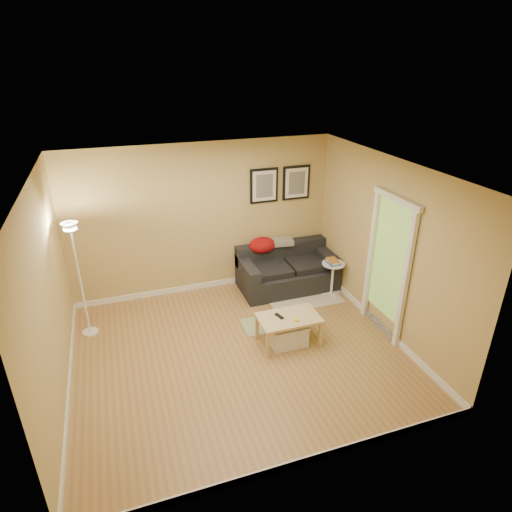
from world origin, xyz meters
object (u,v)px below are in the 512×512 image
at_px(book_stack, 333,261).
at_px(floor_lamp, 81,284).
at_px(side_table, 332,279).
at_px(sofa, 288,269).
at_px(storage_bin, 288,334).
at_px(coffee_table, 288,330).

distance_m(book_stack, floor_lamp, 4.01).
xyz_separation_m(side_table, book_stack, (-0.01, 0.00, 0.34)).
distance_m(sofa, storage_bin, 1.70).
distance_m(sofa, side_table, 0.80).
xyz_separation_m(side_table, floor_lamp, (-4.02, 0.13, 0.55)).
bearing_deg(sofa, side_table, -36.87).
bearing_deg(floor_lamp, storage_bin, -23.96).
height_order(storage_bin, floor_lamp, floor_lamp).
height_order(sofa, floor_lamp, floor_lamp).
bearing_deg(storage_bin, side_table, 40.04).
bearing_deg(coffee_table, sofa, 86.47).
relative_size(storage_bin, side_table, 0.88).
relative_size(book_stack, floor_lamp, 0.14).
relative_size(storage_bin, floor_lamp, 0.30).
bearing_deg(side_table, coffee_table, -140.12).
relative_size(sofa, coffee_table, 1.94).
distance_m(sofa, coffee_table, 1.67).
relative_size(sofa, floor_lamp, 0.95).
bearing_deg(coffee_table, floor_lamp, 175.22).
bearing_deg(floor_lamp, side_table, -1.91).
relative_size(storage_bin, book_stack, 2.14).
xyz_separation_m(book_stack, floor_lamp, (-4.01, 0.13, 0.21)).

